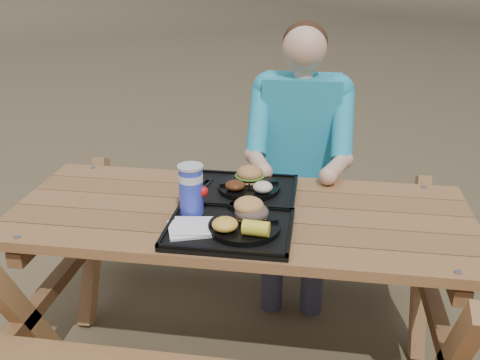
# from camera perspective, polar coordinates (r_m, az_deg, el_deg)

# --- Properties ---
(ground) EXTENTS (60.00, 60.00, 0.00)m
(ground) POSITION_cam_1_polar(r_m,az_deg,el_deg) (2.53, -0.00, -18.68)
(ground) COLOR #999999
(ground) RESTS_ON ground
(picnic_table) EXTENTS (1.80, 1.49, 0.75)m
(picnic_table) POSITION_cam_1_polar(r_m,az_deg,el_deg) (2.29, -0.00, -11.68)
(picnic_table) COLOR #999999
(picnic_table) RESTS_ON ground
(tray_near) EXTENTS (0.45, 0.35, 0.02)m
(tray_near) POSITION_cam_1_polar(r_m,az_deg,el_deg) (1.94, -1.13, -5.36)
(tray_near) COLOR black
(tray_near) RESTS_ON picnic_table
(tray_far) EXTENTS (0.45, 0.35, 0.02)m
(tray_far) POSITION_cam_1_polar(r_m,az_deg,el_deg) (2.23, 0.17, -1.29)
(tray_far) COLOR black
(tray_far) RESTS_ON picnic_table
(plate_near) EXTENTS (0.26, 0.26, 0.02)m
(plate_near) POSITION_cam_1_polar(r_m,az_deg,el_deg) (1.92, 0.47, -5.02)
(plate_near) COLOR black
(plate_near) RESTS_ON tray_near
(plate_far) EXTENTS (0.26, 0.26, 0.02)m
(plate_far) POSITION_cam_1_polar(r_m,az_deg,el_deg) (2.23, 0.97, -0.77)
(plate_far) COLOR black
(plate_far) RESTS_ON tray_far
(napkin_stack) EXTENTS (0.19, 0.19, 0.02)m
(napkin_stack) POSITION_cam_1_polar(r_m,az_deg,el_deg) (1.92, -5.45, -5.12)
(napkin_stack) COLOR white
(napkin_stack) RESTS_ON tray_near
(soda_cup) EXTENTS (0.09, 0.09, 0.18)m
(soda_cup) POSITION_cam_1_polar(r_m,az_deg,el_deg) (2.01, -5.24, -1.14)
(soda_cup) COLOR #1B2BCE
(soda_cup) RESTS_ON tray_near
(condiment_bbq) EXTENTS (0.05, 0.05, 0.03)m
(condiment_bbq) POSITION_cam_1_polar(r_m,az_deg,el_deg) (2.04, -0.52, -2.95)
(condiment_bbq) COLOR #321105
(condiment_bbq) RESTS_ON tray_near
(condiment_mustard) EXTENTS (0.04, 0.04, 0.03)m
(condiment_mustard) POSITION_cam_1_polar(r_m,az_deg,el_deg) (2.03, 1.03, -3.22)
(condiment_mustard) COLOR gold
(condiment_mustard) RESTS_ON tray_near
(sandwich) EXTENTS (0.12, 0.12, 0.12)m
(sandwich) POSITION_cam_1_polar(r_m,az_deg,el_deg) (1.93, 1.26, -2.51)
(sandwich) COLOR #D08F49
(sandwich) RESTS_ON plate_near
(mac_cheese) EXTENTS (0.09, 0.09, 0.05)m
(mac_cheese) POSITION_cam_1_polar(r_m,az_deg,el_deg) (1.86, -1.61, -4.75)
(mac_cheese) COLOR yellow
(mac_cheese) RESTS_ON plate_near
(corn_cob) EXTENTS (0.10, 0.10, 0.05)m
(corn_cob) POSITION_cam_1_polar(r_m,az_deg,el_deg) (1.83, 1.71, -5.17)
(corn_cob) COLOR yellow
(corn_cob) RESTS_ON plate_near
(cutlery_far) EXTENTS (0.04, 0.15, 0.01)m
(cutlery_far) POSITION_cam_1_polar(r_m,az_deg,el_deg) (2.26, -3.77, -0.65)
(cutlery_far) COLOR black
(cutlery_far) RESTS_ON tray_far
(burger) EXTENTS (0.12, 0.12, 0.10)m
(burger) POSITION_cam_1_polar(r_m,az_deg,el_deg) (2.25, 1.06, 1.10)
(burger) COLOR #C17A44
(burger) RESTS_ON plate_far
(baked_beans) EXTENTS (0.08, 0.08, 0.04)m
(baked_beans) POSITION_cam_1_polar(r_m,az_deg,el_deg) (2.18, -0.53, -0.57)
(baked_beans) COLOR #572811
(baked_beans) RESTS_ON plate_far
(potato_salad) EXTENTS (0.08, 0.08, 0.04)m
(potato_salad) POSITION_cam_1_polar(r_m,az_deg,el_deg) (2.15, 2.44, -0.76)
(potato_salad) COLOR silver
(potato_salad) RESTS_ON plate_far
(diner) EXTENTS (0.48, 0.84, 1.28)m
(diner) POSITION_cam_1_polar(r_m,az_deg,el_deg) (2.78, 6.30, 0.97)
(diner) COLOR #1AAEBB
(diner) RESTS_ON ground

